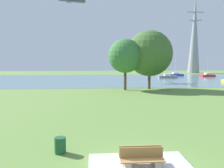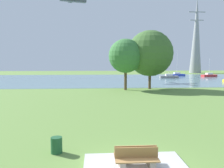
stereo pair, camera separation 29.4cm
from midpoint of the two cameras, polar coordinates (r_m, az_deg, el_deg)
ground_plane at (r=31.91m, az=-0.61°, el=-2.67°), size 160.00×160.00×0.00m
concrete_pad at (r=10.69m, az=6.56°, el=-19.32°), size 4.40×3.20×0.10m
bench_facing_water at (r=10.77m, az=6.31°, el=-16.70°), size 1.80×0.48×0.89m
bench_facing_inland at (r=10.28m, az=6.87°, el=-17.81°), size 1.80×0.48×0.89m
litter_bin at (r=12.43m, az=-12.41°, el=-14.05°), size 0.56×0.56×0.80m
water_surface at (r=59.74m, az=-2.15°, el=1.14°), size 140.00×40.00×0.02m
sailboat_blue at (r=75.45m, az=15.32°, el=2.21°), size 4.95×2.10×7.69m
sailboat_gray at (r=65.60m, az=13.54°, el=1.77°), size 4.90×1.87×5.48m
sailboat_red at (r=74.95m, az=22.24°, el=1.96°), size 5.03×2.87×5.46m
tree_east_far at (r=37.57m, az=3.50°, el=6.70°), size 5.32×5.32×8.01m
tree_west_far at (r=39.34m, az=9.28°, el=7.21°), size 7.40×7.40×9.47m
electricity_pylon at (r=97.35m, az=19.53°, el=10.92°), size 6.40×4.40×28.53m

